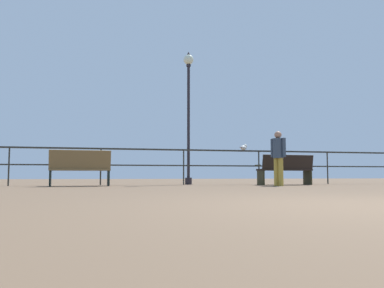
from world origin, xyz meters
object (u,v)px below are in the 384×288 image
(lamppost_center, at_px, (189,99))
(seagull_on_rail, at_px, (244,147))
(bench_near_left, at_px, (80,167))
(person_by_bench, at_px, (278,154))
(bench_near_right, at_px, (286,168))

(lamppost_center, bearing_deg, seagull_on_rail, -9.36)
(bench_near_left, relative_size, person_by_bench, 1.07)
(person_by_bench, relative_size, seagull_on_rail, 4.17)
(person_by_bench, bearing_deg, bench_near_right, 53.91)
(bench_near_left, bearing_deg, seagull_on_rail, 10.38)
(bench_near_right, xyz_separation_m, person_by_bench, (-0.75, -1.02, 0.37))
(bench_near_left, height_order, seagull_on_rail, seagull_on_rail)
(bench_near_right, bearing_deg, bench_near_left, -179.96)
(bench_near_right, relative_size, lamppost_center, 0.39)
(bench_near_right, height_order, lamppost_center, lamppost_center)
(bench_near_left, xyz_separation_m, bench_near_right, (6.15, 0.00, -0.01))
(bench_near_left, relative_size, bench_near_right, 0.96)
(bench_near_right, bearing_deg, seagull_on_rail, 137.51)
(person_by_bench, distance_m, seagull_on_rail, 2.01)
(bench_near_left, height_order, lamppost_center, lamppost_center)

